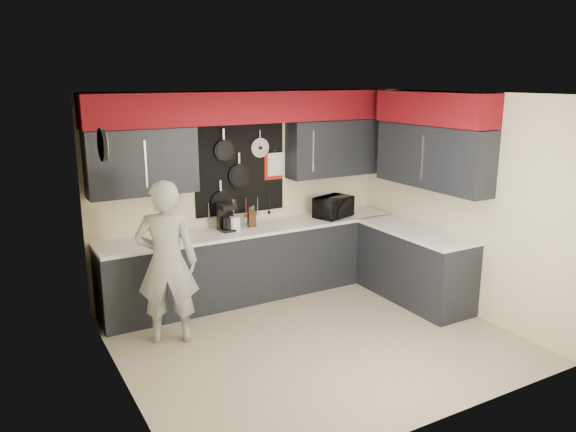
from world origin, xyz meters
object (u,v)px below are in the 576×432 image
microwave (333,207)px  coffee_maker (226,216)px  knife_block (252,219)px  utensil_crock (235,224)px  person (167,263)px

microwave → coffee_maker: bearing=156.4°
knife_block → utensil_crock: size_ratio=1.18×
microwave → utensil_crock: 1.44m
microwave → person: bearing=174.5°
utensil_crock → coffee_maker: coffee_maker is taller
coffee_maker → person: bearing=-143.3°
microwave → coffee_maker: 1.52m
knife_block → person: (-1.34, -0.74, -0.14)m
microwave → coffee_maker: coffee_maker is taller
microwave → utensil_crock: microwave is taller
coffee_maker → microwave: bearing=-3.8°
knife_block → utensil_crock: 0.27m
microwave → coffee_maker: (-1.52, 0.10, 0.03)m
microwave → person: size_ratio=0.29×
utensil_crock → person: person is taller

